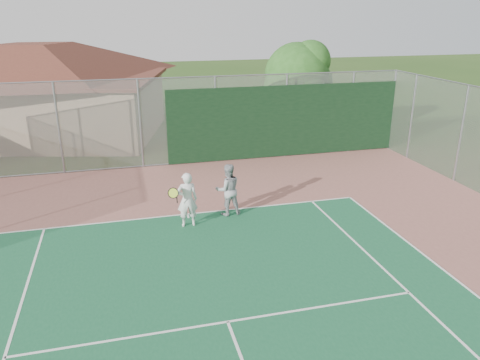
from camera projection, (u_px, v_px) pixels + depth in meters
name	position (u px, v px, depth m)	size (l,w,h in m)	color
back_fence	(219.00, 122.00, 18.93)	(20.08, 0.11, 3.53)	gray
side_fence_right	(461.00, 134.00, 16.69)	(0.08, 9.00, 3.50)	gray
clubhouse	(35.00, 81.00, 22.73)	(13.94, 10.97, 5.32)	tan
tree	(298.00, 77.00, 20.87)	(3.41, 3.23, 4.75)	#322012
player_white_front	(187.00, 200.00, 13.31)	(0.89, 0.62, 1.62)	silver
player_grey_back	(228.00, 190.00, 14.09)	(0.82, 0.65, 1.61)	#979A9C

